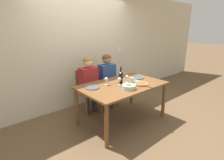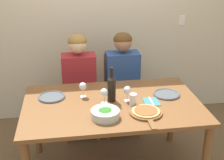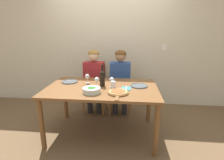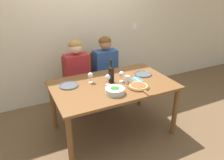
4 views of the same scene
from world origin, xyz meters
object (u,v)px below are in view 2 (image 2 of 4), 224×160
dinner_plate_right (167,94)px  water_tumbler (133,100)px  pizza_on_board (146,113)px  person_woman (79,77)px  broccoli_bowl (105,114)px  wine_glass_left (83,87)px  wine_bottle (112,88)px  dinner_plate_left (52,97)px  chair_left (79,92)px  wine_glass_right (127,91)px  person_man (123,75)px  fork_on_napkin (151,102)px  wine_glass_centre (104,93)px  chair_right (121,90)px

dinner_plate_right → water_tumbler: water_tumbler is taller
water_tumbler → pizza_on_board: bearing=-65.4°
person_woman → broccoli_bowl: person_woman is taller
wine_glass_left → wine_bottle: bearing=-24.6°
wine_glass_left → broccoli_bowl: bearing=-69.7°
dinner_plate_left → pizza_on_board: (0.82, -0.45, 0.01)m
broccoli_bowl → wine_glass_left: wine_glass_left is taller
broccoli_bowl → wine_glass_left: size_ratio=1.61×
chair_left → wine_glass_right: (0.41, -0.83, 0.37)m
wine_bottle → water_tumbler: bearing=-36.5°
person_woman → person_man: (0.50, 0.00, 0.00)m
water_tumbler → person_woman: bearing=118.6°
pizza_on_board → fork_on_napkin: (0.11, 0.22, -0.01)m
chair_left → person_woman: person_woman is taller
pizza_on_board → wine_glass_centre: (-0.33, 0.25, 0.09)m
chair_left → person_woman: (0.00, -0.11, 0.24)m
wine_glass_left → fork_on_napkin: wine_glass_left is taller
wine_glass_left → fork_on_napkin: size_ratio=0.84×
wine_bottle → pizza_on_board: (0.26, -0.30, -0.12)m
chair_left → wine_bottle: wine_bottle is taller
chair_right → wine_glass_left: size_ratio=6.26×
chair_right → fork_on_napkin: chair_right is taller
wine_glass_centre → water_tumbler: (0.25, -0.08, -0.05)m
chair_left → water_tumbler: (0.45, -0.93, 0.32)m
dinner_plate_left → wine_glass_right: (0.70, -0.18, 0.10)m
person_man → wine_glass_right: size_ratio=8.26×
person_man → pizza_on_board: 0.99m
chair_right → dinner_plate_left: chair_right is taller
person_man → dinner_plate_left: 0.96m
dinner_plate_right → fork_on_napkin: 0.23m
water_tumbler → dinner_plate_left: bearing=159.4°
wine_glass_left → wine_glass_right: size_ratio=1.00×
chair_right → water_tumbler: (-0.06, -0.93, 0.32)m
dinner_plate_left → wine_glass_centre: 0.53m
person_woman → broccoli_bowl: (0.17, -1.00, 0.06)m
person_man → chair_left: bearing=167.5°
dinner_plate_left → pizza_on_board: size_ratio=0.61×
chair_left → person_woman: size_ratio=0.76×
dinner_plate_left → person_man: bearing=34.4°
water_tumbler → person_man: bearing=86.1°
chair_right → water_tumbler: bearing=-93.4°
dinner_plate_left → fork_on_napkin: size_ratio=1.45×
pizza_on_board → fork_on_napkin: bearing=64.0°
wine_bottle → person_man: bearing=71.4°
broccoli_bowl → chair_right: bearing=73.3°
pizza_on_board → dinner_plate_right: bearing=49.4°
chair_left → dinner_plate_right: 1.15m
wine_glass_left → chair_right: bearing=54.2°
dinner_plate_left → dinner_plate_right: same height
wine_bottle → wine_glass_centre: bearing=-148.0°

